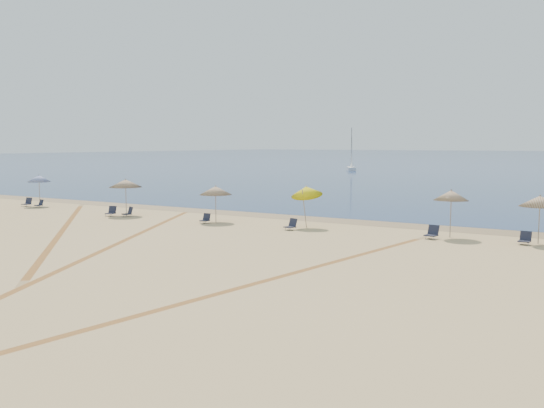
{
  "coord_description": "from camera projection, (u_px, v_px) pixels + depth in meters",
  "views": [
    {
      "loc": [
        18.65,
        -11.69,
        5.07
      ],
      "look_at": [
        0.0,
        20.0,
        1.3
      ],
      "focal_mm": 39.1,
      "sensor_mm": 36.0,
      "label": 1
    }
  ],
  "objects": [
    {
      "name": "wet_sand",
      "position": [
        302.0,
        218.0,
        40.53
      ],
      "size": [
        500.0,
        500.0,
        0.0
      ],
      "primitive_type": "plane",
      "color": "olive",
      "rests_on": "ground"
    },
    {
      "name": "umbrella_0",
      "position": [
        39.0,
        179.0,
        47.87
      ],
      "size": [
        1.87,
        1.87,
        2.58
      ],
      "color": "gray",
      "rests_on": "ground"
    },
    {
      "name": "umbrella_1",
      "position": [
        126.0,
        183.0,
        41.69
      ],
      "size": [
        2.33,
        2.33,
        2.61
      ],
      "color": "gray",
      "rests_on": "ground"
    },
    {
      "name": "umbrella_2",
      "position": [
        216.0,
        191.0,
        38.17
      ],
      "size": [
        2.11,
        2.11,
        2.39
      ],
      "color": "gray",
      "rests_on": "ground"
    },
    {
      "name": "umbrella_3",
      "position": [
        306.0,
        191.0,
        35.69
      ],
      "size": [
        1.91,
        1.99,
        2.72
      ],
      "color": "gray",
      "rests_on": "ground"
    },
    {
      "name": "umbrella_4",
      "position": [
        451.0,
        195.0,
        31.79
      ],
      "size": [
        1.88,
        1.89,
        2.63
      ],
      "color": "gray",
      "rests_on": "ground"
    },
    {
      "name": "umbrella_5",
      "position": [
        540.0,
        201.0,
        29.78
      ],
      "size": [
        2.02,
        2.02,
        2.52
      ],
      "color": "gray",
      "rests_on": "ground"
    },
    {
      "name": "chair_0",
      "position": [
        27.0,
        203.0,
        47.87
      ],
      "size": [
        0.68,
        0.77,
        0.7
      ],
      "rotation": [
        0.0,
        0.0,
        0.17
      ],
      "color": "black",
      "rests_on": "ground"
    },
    {
      "name": "chair_1",
      "position": [
        40.0,
        204.0,
        47.12
      ],
      "size": [
        0.59,
        0.66,
        0.61
      ],
      "rotation": [
        0.0,
        0.0,
        -0.14
      ],
      "color": "black",
      "rests_on": "ground"
    },
    {
      "name": "chair_2",
      "position": [
        111.0,
        212.0,
        41.54
      ],
      "size": [
        0.71,
        0.78,
        0.69
      ],
      "rotation": [
        0.0,
        0.0,
        0.24
      ],
      "color": "black",
      "rests_on": "ground"
    },
    {
      "name": "chair_3",
      "position": [
        128.0,
        212.0,
        41.12
      ],
      "size": [
        0.78,
        0.83,
        0.68
      ],
      "rotation": [
        0.0,
        0.0,
        -0.4
      ],
      "color": "black",
      "rests_on": "ground"
    },
    {
      "name": "chair_4",
      "position": [
        206.0,
        219.0,
        37.83
      ],
      "size": [
        0.54,
        0.62,
        0.61
      ],
      "rotation": [
        0.0,
        0.0,
        0.05
      ],
      "color": "black",
      "rests_on": "ground"
    },
    {
      "name": "chair_5",
      "position": [
        291.0,
        225.0,
        34.81
      ],
      "size": [
        0.71,
        0.77,
        0.67
      ],
      "rotation": [
        0.0,
        0.0,
        -0.27
      ],
      "color": "black",
      "rests_on": "ground"
    },
    {
      "name": "chair_6",
      "position": [
        432.0,
        233.0,
        31.6
      ],
      "size": [
        0.7,
        0.79,
        0.72
      ],
      "rotation": [
        0.0,
        0.0,
        -0.17
      ],
      "color": "black",
      "rests_on": "ground"
    },
    {
      "name": "chair_7",
      "position": [
        525.0,
        239.0,
        29.79
      ],
      "size": [
        0.6,
        0.69,
        0.66
      ],
      "rotation": [
        0.0,
        0.0,
        -0.09
      ],
      "color": "black",
      "rests_on": "ground"
    },
    {
      "name": "sailboat_2",
      "position": [
        352.0,
        157.0,
        112.36
      ],
      "size": [
        3.73,
        5.42,
        8.05
      ],
      "rotation": [
        0.0,
        0.0,
        0.48
      ],
      "color": "white",
      "rests_on": "ocean"
    },
    {
      "name": "tire_tracks",
      "position": [
        128.0,
        248.0,
        28.82
      ],
      "size": [
        53.27,
        42.97,
        0.0
      ],
      "color": "tan",
      "rests_on": "ground"
    }
  ]
}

